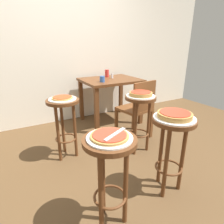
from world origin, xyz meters
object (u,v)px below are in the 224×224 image
(serving_plate_leftside, at_px, (141,96))
(pizza_server_knife, at_px, (115,134))
(pizza_rear, at_px, (62,98))
(serving_plate_middle, at_px, (174,118))
(pizza_middle, at_px, (175,115))
(dining_table, at_px, (110,86))
(stool_middle, at_px, (172,139))
(serving_plate_foreground, at_px, (110,138))
(wooden_chair, at_px, (138,108))
(condiment_shaker, at_px, (112,76))
(pizza_foreground, at_px, (110,136))
(pizza_leftside, at_px, (141,94))
(cup_far_edge, at_px, (107,73))
(stool_foreground, at_px, (110,164))
(stool_rear, at_px, (64,116))
(serving_plate_rear, at_px, (62,99))
(cup_near_edge, at_px, (102,79))

(serving_plate_leftside, xyz_separation_m, pizza_server_knife, (-0.79, -0.78, 0.03))
(serving_plate_leftside, distance_m, pizza_rear, 0.90)
(pizza_server_knife, bearing_deg, serving_plate_middle, -19.49)
(pizza_middle, height_order, dining_table, pizza_middle)
(stool_middle, bearing_deg, serving_plate_foreground, -175.39)
(wooden_chair, bearing_deg, condiment_shaker, 87.82)
(stool_middle, distance_m, pizza_middle, 0.23)
(pizza_foreground, distance_m, wooden_chair, 1.48)
(pizza_leftside, xyz_separation_m, wooden_chair, (0.19, 0.29, -0.29))
(pizza_foreground, relative_size, stool_middle, 0.35)
(stool_middle, xyz_separation_m, cup_far_edge, (0.38, 1.94, 0.29))
(serving_plate_middle, relative_size, pizza_server_knife, 1.59)
(pizza_foreground, bearing_deg, stool_foreground, 0.00)
(stool_foreground, xyz_separation_m, pizza_foreground, (0.00, 0.00, 0.22))
(dining_table, bearing_deg, stool_rear, -144.17)
(cup_far_edge, bearing_deg, wooden_chair, -90.64)
(serving_plate_foreground, distance_m, stool_middle, 0.67)
(stool_foreground, distance_m, serving_plate_rear, 1.09)
(serving_plate_rear, relative_size, dining_table, 0.33)
(pizza_leftside, xyz_separation_m, pizza_rear, (-0.85, 0.31, -0.01))
(pizza_rear, relative_size, pizza_server_knife, 1.05)
(pizza_foreground, relative_size, condiment_shaker, 3.00)
(pizza_middle, bearing_deg, serving_plate_middle, 0.00)
(condiment_shaker, xyz_separation_m, pizza_server_knife, (-1.01, -1.86, -0.04))
(stool_foreground, distance_m, stool_rear, 1.07)
(serving_plate_leftside, bearing_deg, pizza_middle, -104.62)
(serving_plate_middle, xyz_separation_m, condiment_shaker, (0.40, 1.79, 0.07))
(cup_near_edge, height_order, wooden_chair, wooden_chair)
(stool_rear, distance_m, cup_far_edge, 1.42)
(serving_plate_rear, xyz_separation_m, cup_near_edge, (0.77, 0.55, 0.07))
(pizza_leftside, bearing_deg, serving_plate_middle, -104.62)
(condiment_shaker, bearing_deg, serving_plate_middle, -102.56)
(cup_far_edge, bearing_deg, stool_foreground, -117.10)
(wooden_chair, distance_m, pizza_server_knife, 1.48)
(serving_plate_foreground, relative_size, stool_rear, 0.43)
(serving_plate_foreground, xyz_separation_m, pizza_leftside, (0.82, 0.76, 0.03))
(pizza_leftside, bearing_deg, cup_far_edge, 81.01)
(cup_near_edge, bearing_deg, stool_foreground, -114.68)
(stool_middle, height_order, serving_plate_leftside, serving_plate_leftside)
(serving_plate_foreground, distance_m, pizza_server_knife, 0.05)
(condiment_shaker, bearing_deg, pizza_leftside, -101.21)
(cup_near_edge, bearing_deg, pizza_foreground, -114.68)
(stool_rear, relative_size, wooden_chair, 0.85)
(pizza_foreground, bearing_deg, serving_plate_middle, 4.61)
(pizza_leftside, distance_m, pizza_rear, 0.90)
(cup_near_edge, relative_size, wooden_chair, 0.11)
(cup_far_edge, xyz_separation_m, pizza_server_knife, (-0.99, -2.01, -0.06))
(serving_plate_middle, bearing_deg, serving_plate_rear, 123.03)
(condiment_shaker, bearing_deg, dining_table, -140.31)
(stool_middle, xyz_separation_m, serving_plate_rear, (-0.66, 1.02, 0.20))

